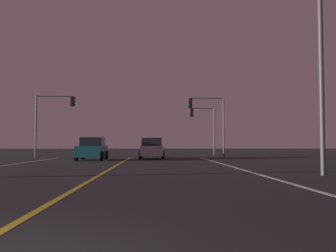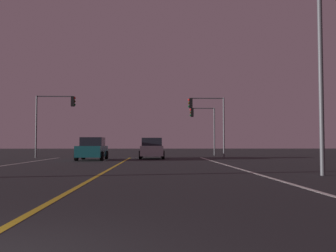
{
  "view_description": "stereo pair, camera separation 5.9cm",
  "coord_description": "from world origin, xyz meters",
  "px_view_note": "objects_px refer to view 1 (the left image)",
  "views": [
    {
      "loc": [
        2.08,
        -3.43,
        1.19
      ],
      "look_at": [
        3.06,
        22.84,
        2.44
      ],
      "focal_mm": 41.07,
      "sensor_mm": 36.0,
      "label": 1
    },
    {
      "loc": [
        2.14,
        -3.43,
        1.19
      ],
      "look_at": [
        3.06,
        22.84,
        2.44
      ],
      "focal_mm": 41.07,
      "sensor_mm": 36.0,
      "label": 2
    }
  ],
  "objects_px": {
    "traffic_light_near_right": "(206,113)",
    "traffic_light_near_left": "(55,111)",
    "street_lamp_right_near": "(310,54)",
    "car_ahead_far": "(152,149)",
    "car_oncoming": "(92,149)",
    "traffic_light_far_right": "(202,120)"
  },
  "relations": [
    {
      "from": "traffic_light_near_left",
      "to": "traffic_light_far_right",
      "type": "xyz_separation_m",
      "value": [
        13.89,
        5.5,
        -0.4
      ]
    },
    {
      "from": "car_oncoming",
      "to": "traffic_light_far_right",
      "type": "distance_m",
      "value": 14.95
    },
    {
      "from": "traffic_light_near_left",
      "to": "street_lamp_right_near",
      "type": "bearing_deg",
      "value": -53.5
    },
    {
      "from": "traffic_light_near_right",
      "to": "traffic_light_near_left",
      "type": "relative_size",
      "value": 0.98
    },
    {
      "from": "car_ahead_far",
      "to": "street_lamp_right_near",
      "type": "xyz_separation_m",
      "value": [
        6.18,
        -17.18,
        3.86
      ]
    },
    {
      "from": "car_ahead_far",
      "to": "car_oncoming",
      "type": "relative_size",
      "value": 1.0
    },
    {
      "from": "traffic_light_near_right",
      "to": "car_ahead_far",
      "type": "bearing_deg",
      "value": 30.36
    },
    {
      "from": "car_ahead_far",
      "to": "traffic_light_far_right",
      "type": "distance_m",
      "value": 10.3
    },
    {
      "from": "street_lamp_right_near",
      "to": "traffic_light_near_left",
      "type": "bearing_deg",
      "value": -53.5
    },
    {
      "from": "car_oncoming",
      "to": "traffic_light_far_right",
      "type": "relative_size",
      "value": 0.86
    },
    {
      "from": "car_ahead_far",
      "to": "traffic_light_near_left",
      "type": "bearing_deg",
      "value": 71.56
    },
    {
      "from": "traffic_light_near_left",
      "to": "traffic_light_near_right",
      "type": "bearing_deg",
      "value": 0.0
    },
    {
      "from": "car_ahead_far",
      "to": "traffic_light_far_right",
      "type": "relative_size",
      "value": 0.86
    },
    {
      "from": "traffic_light_near_right",
      "to": "traffic_light_near_left",
      "type": "xyz_separation_m",
      "value": [
        -13.59,
        -0.0,
        0.09
      ]
    },
    {
      "from": "car_ahead_far",
      "to": "street_lamp_right_near",
      "type": "bearing_deg",
      "value": -160.2
    },
    {
      "from": "car_oncoming",
      "to": "traffic_light_near_left",
      "type": "height_order",
      "value": "traffic_light_near_left"
    },
    {
      "from": "car_ahead_far",
      "to": "traffic_light_near_right",
      "type": "distance_m",
      "value": 6.55
    },
    {
      "from": "car_oncoming",
      "to": "traffic_light_near_right",
      "type": "height_order",
      "value": "traffic_light_near_right"
    },
    {
      "from": "traffic_light_near_left",
      "to": "street_lamp_right_near",
      "type": "distance_m",
      "value": 24.96
    },
    {
      "from": "traffic_light_near_right",
      "to": "street_lamp_right_near",
      "type": "xyz_separation_m",
      "value": [
        1.26,
        -20.06,
        0.65
      ]
    },
    {
      "from": "car_ahead_far",
      "to": "traffic_light_near_right",
      "type": "height_order",
      "value": "traffic_light_near_right"
    },
    {
      "from": "traffic_light_near_right",
      "to": "street_lamp_right_near",
      "type": "relative_size",
      "value": 0.74
    }
  ]
}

